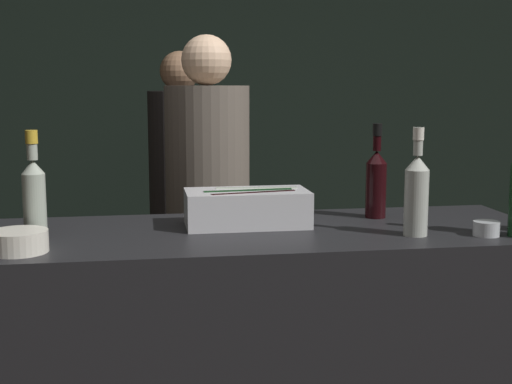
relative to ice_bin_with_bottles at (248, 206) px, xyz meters
name	(u,v)px	position (x,y,z in m)	size (l,w,h in m)	color
wall_back_chalkboard	(198,109)	(0.02, 2.31, 0.24)	(6.40, 0.06, 2.80)	black
ice_bin_with_bottles	(248,206)	(0.00, 0.00, 0.00)	(0.41, 0.21, 0.12)	silver
bowl_white	(19,241)	(-0.70, -0.27, -0.03)	(0.16, 0.16, 0.06)	silver
candle_votive	(486,228)	(0.71, -0.27, -0.04)	(0.08, 0.08, 0.05)	silver
red_wine_bottle_black_foil	(376,180)	(0.47, 0.08, 0.07)	(0.07, 0.07, 0.33)	black
white_wine_bottle	(417,191)	(0.49, -0.23, 0.07)	(0.08, 0.08, 0.34)	#B2B7AD
rose_wine_bottle	(34,195)	(-0.67, -0.13, 0.07)	(0.07, 0.07, 0.34)	#9EA899
person_in_hoodie	(182,194)	(-0.14, 1.52, -0.19)	(0.35, 0.35, 1.74)	black
person_blond_tee	(208,219)	(-0.07, 0.68, -0.18)	(0.36, 0.36, 1.77)	black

